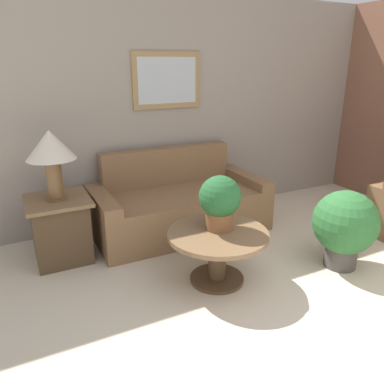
% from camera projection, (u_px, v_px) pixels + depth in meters
% --- Properties ---
extents(wall_back, '(6.89, 0.09, 2.60)m').
position_uv_depth(wall_back, '(197.00, 109.00, 4.56)').
color(wall_back, gray).
rests_on(wall_back, ground_plane).
extents(couch_main, '(1.93, 0.91, 0.90)m').
position_uv_depth(couch_main, '(179.00, 205.00, 4.27)').
color(couch_main, brown).
rests_on(couch_main, ground_plane).
extents(coffee_table, '(0.87, 0.87, 0.47)m').
position_uv_depth(coffee_table, '(218.00, 246.00, 3.23)').
color(coffee_table, '#4C3823').
rests_on(coffee_table, ground_plane).
extents(side_table, '(0.59, 0.59, 0.63)m').
position_uv_depth(side_table, '(61.00, 229.00, 3.61)').
color(side_table, '#4C3823').
rests_on(side_table, ground_plane).
extents(table_lamp, '(0.44, 0.44, 0.65)m').
position_uv_depth(table_lamp, '(51.00, 150.00, 3.35)').
color(table_lamp, brown).
rests_on(table_lamp, side_table).
extents(potted_plant_on_table, '(0.36, 0.36, 0.48)m').
position_uv_depth(potted_plant_on_table, '(220.00, 200.00, 3.17)').
color(potted_plant_on_table, brown).
rests_on(potted_plant_on_table, coffee_table).
extents(potted_plant_floor, '(0.59, 0.59, 0.75)m').
position_uv_depth(potted_plant_floor, '(345.00, 225.00, 3.44)').
color(potted_plant_floor, '#4C4742').
rests_on(potted_plant_floor, ground_plane).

